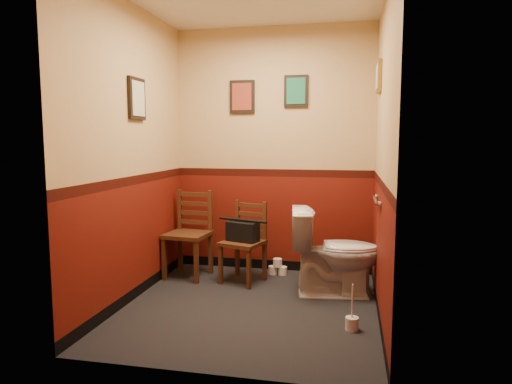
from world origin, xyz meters
TOP-DOWN VIEW (x-y plane):
  - floor at (0.00, 0.00)m, footprint 2.20×2.40m
  - wall_back at (0.00, 1.20)m, footprint 2.20×0.00m
  - wall_front at (0.00, -1.20)m, footprint 2.20×0.00m
  - wall_left at (-1.10, 0.00)m, footprint 0.00×2.40m
  - wall_right at (1.10, 0.00)m, footprint 0.00×2.40m
  - grab_bar at (1.07, 0.25)m, footprint 0.05×0.56m
  - framed_print_back_a at (-0.35, 1.18)m, footprint 0.28×0.04m
  - framed_print_back_b at (0.25, 1.18)m, footprint 0.26×0.04m
  - framed_print_left at (-1.08, 0.10)m, footprint 0.04×0.30m
  - framed_print_right at (1.08, 0.60)m, footprint 0.04×0.34m
  - toilet at (0.72, 0.48)m, footprint 0.89×0.58m
  - toilet_brush at (0.88, -0.33)m, footprint 0.10×0.10m
  - chair_left at (-0.85, 0.77)m, footprint 0.48×0.48m
  - chair_right at (-0.22, 0.71)m, footprint 0.49×0.49m
  - handbag at (-0.23, 0.67)m, footprint 0.36×0.25m
  - tp_stack at (0.09, 1.01)m, footprint 0.20×0.11m

SIDE VIEW (x-z plane):
  - floor at x=0.00m, z-range 0.00..0.00m
  - toilet_brush at x=0.88m, z-range -0.12..0.24m
  - tp_stack at x=0.09m, z-range -0.01..0.16m
  - toilet at x=0.72m, z-range 0.00..0.82m
  - chair_right at x=-0.22m, z-range 0.00..0.83m
  - chair_left at x=-0.85m, z-range 0.00..0.93m
  - handbag at x=-0.23m, z-range 0.42..0.66m
  - grab_bar at x=1.07m, z-range 0.92..0.98m
  - wall_back at x=0.00m, z-range 0.00..2.70m
  - wall_front at x=0.00m, z-range 0.00..2.70m
  - wall_left at x=-1.10m, z-range 0.00..2.70m
  - wall_right at x=1.10m, z-range 0.00..2.70m
  - framed_print_left at x=-1.08m, z-range 1.66..2.04m
  - framed_print_back_a at x=-0.35m, z-range 1.77..2.13m
  - framed_print_back_b at x=0.25m, z-range 1.83..2.17m
  - framed_print_right at x=1.08m, z-range 1.91..2.19m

